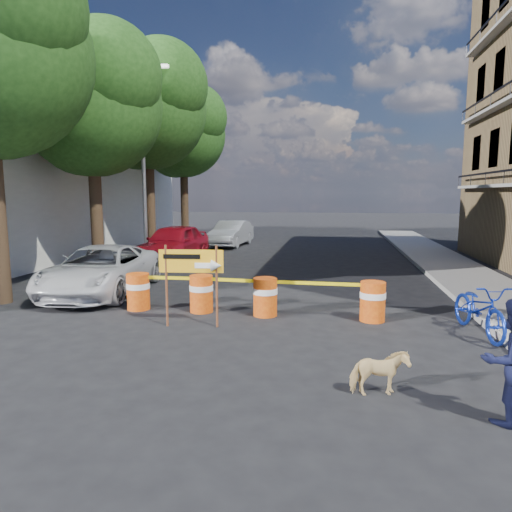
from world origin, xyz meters
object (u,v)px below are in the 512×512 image
at_px(barrel_far_left, 138,291).
at_px(sedan_red, 174,243).
at_px(barrel_mid_left, 201,293).
at_px(dog, 379,373).
at_px(barrel_mid_right, 265,296).
at_px(detour_sign, 199,268).
at_px(sedan_silver, 231,233).
at_px(barrel_far_right, 373,301).
at_px(bicycle, 481,285).
at_px(pedestrian, 512,361).
at_px(suv_white, 101,270).

height_order(barrel_far_left, sedan_red, sedan_red).
bearing_deg(barrel_mid_left, dog, -46.75).
distance_m(barrel_mid_right, detour_sign, 1.89).
height_order(sedan_red, sedan_silver, sedan_red).
height_order(barrel_far_right, bicycle, bicycle).
relative_size(barrel_far_right, pedestrian, 0.56).
relative_size(barrel_mid_left, sedan_silver, 0.22).
xyz_separation_m(barrel_mid_right, barrel_far_right, (2.46, -0.03, 0.00)).
bearing_deg(suv_white, sedan_silver, 80.46).
bearing_deg(bicycle, sedan_silver, 110.09).
distance_m(pedestrian, sedan_silver, 20.02).
relative_size(barrel_mid_right, barrel_far_right, 1.00).
xyz_separation_m(barrel_mid_right, sedan_silver, (-3.98, 13.95, 0.22)).
relative_size(detour_sign, dog, 2.23).
bearing_deg(barrel_far_right, pedestrian, -73.62).
height_order(barrel_far_left, barrel_mid_right, same).
relative_size(detour_sign, suv_white, 0.36).
distance_m(barrel_far_right, sedan_silver, 15.39).
xyz_separation_m(barrel_far_right, pedestrian, (1.31, -4.47, 0.33)).
height_order(barrel_far_right, sedan_silver, sedan_silver).
distance_m(detour_sign, sedan_red, 9.56).
height_order(barrel_far_left, detour_sign, detour_sign).
xyz_separation_m(barrel_far_right, bicycle, (2.06, -0.67, 0.57)).
relative_size(suv_white, sedan_red, 1.05).
bearing_deg(barrel_mid_left, barrel_far_right, -1.70).
height_order(barrel_far_right, dog, barrel_far_right).
bearing_deg(detour_sign, suv_white, 137.77).
height_order(dog, sedan_red, sedan_red).
bearing_deg(detour_sign, bicycle, -1.91).
bearing_deg(barrel_mid_left, sedan_red, 114.45).
xyz_separation_m(detour_sign, sedan_red, (-3.76, 8.77, -0.51)).
bearing_deg(barrel_mid_right, sedan_silver, 105.94).
xyz_separation_m(barrel_far_left, sedan_red, (-1.81, 7.58, 0.33)).
distance_m(barrel_mid_right, sedan_red, 9.14).
relative_size(dog, suv_white, 0.16).
height_order(bicycle, suv_white, bicycle).
height_order(detour_sign, dog, detour_sign).
height_order(barrel_far_left, bicycle, bicycle).
distance_m(pedestrian, suv_white, 10.70).
xyz_separation_m(barrel_mid_left, pedestrian, (5.36, -4.59, 0.33)).
bearing_deg(sedan_silver, sedan_red, -94.67).
bearing_deg(barrel_far_left, barrel_mid_right, -0.94).
distance_m(pedestrian, bicycle, 3.88).
relative_size(detour_sign, sedan_silver, 0.43).
bearing_deg(barrel_mid_left, detour_sign, -74.93).
height_order(bicycle, sedan_red, bicycle).
xyz_separation_m(bicycle, suv_white, (-9.53, 2.30, -0.36)).
distance_m(bicycle, dog, 4.05).
bearing_deg(suv_white, bicycle, -18.33).
bearing_deg(barrel_far_left, pedestrian, -33.17).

